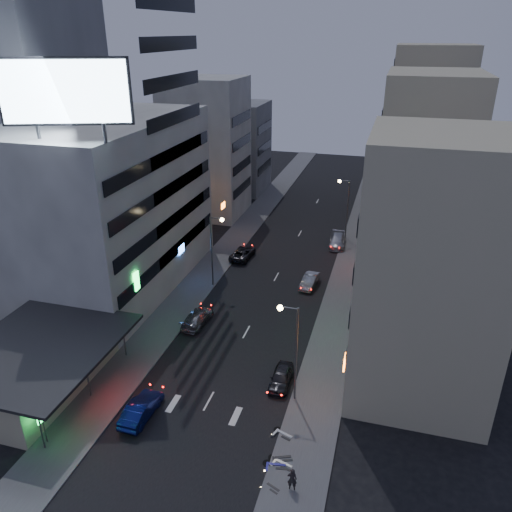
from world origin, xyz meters
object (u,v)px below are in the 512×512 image
at_px(scooter_black_a, 281,484).
at_px(scooter_black_b, 291,449).
at_px(scooter_silver_b, 293,430).
at_px(scooter_blue, 287,457).
at_px(parked_car_right_far, 338,241).
at_px(person, 292,479).
at_px(road_car_blue, 141,409).
at_px(parked_car_right_near, 281,377).
at_px(road_car_silver, 197,318).
at_px(parked_car_left, 243,253).
at_px(scooter_silver_a, 293,459).
at_px(parked_car_right_mid, 310,281).

relative_size(scooter_black_a, scooter_black_b, 0.84).
xyz_separation_m(scooter_black_a, scooter_silver_b, (-0.17, 4.56, 0.10)).
bearing_deg(scooter_blue, parked_car_right_far, -6.77).
bearing_deg(scooter_black_b, parked_car_right_far, -19.02).
distance_m(person, scooter_black_b, 2.69).
bearing_deg(person, parked_car_right_far, -94.22).
bearing_deg(scooter_blue, road_car_blue, 73.21).
bearing_deg(parked_car_right_near, road_car_silver, 145.64).
xyz_separation_m(parked_car_left, person, (13.09, -32.15, 0.28)).
bearing_deg(parked_car_left, scooter_silver_b, 117.37).
bearing_deg(scooter_silver_b, road_car_silver, 64.74).
bearing_deg(scooter_black_b, scooter_silver_a, 178.56).
height_order(parked_car_right_near, parked_car_left, parked_car_left).
relative_size(parked_car_right_far, road_car_silver, 1.06).
distance_m(parked_car_left, person, 34.71).
distance_m(parked_car_right_mid, road_car_silver, 13.97).
xyz_separation_m(scooter_black_a, scooter_blue, (-0.10, 2.09, 0.10)).
xyz_separation_m(parked_car_right_near, parked_car_right_far, (0.72, 29.48, 0.06)).
relative_size(parked_car_left, scooter_black_a, 2.95).
bearing_deg(parked_car_right_mid, scooter_silver_a, -76.42).
xyz_separation_m(parked_car_right_far, scooter_black_a, (1.60, -39.49, -0.10)).
bearing_deg(road_car_blue, parked_car_right_far, -104.05).
relative_size(parked_car_right_far, scooter_black_a, 3.05).
bearing_deg(parked_car_right_far, parked_car_right_near, -95.78).
bearing_deg(road_car_blue, scooter_silver_a, 173.42).
distance_m(parked_car_right_mid, scooter_silver_a, 25.47).
height_order(parked_car_right_near, scooter_black_a, parked_car_right_near).
bearing_deg(parked_car_right_mid, scooter_silver_b, -76.88).
bearing_deg(road_car_silver, scooter_silver_b, 137.47).
bearing_deg(parked_car_left, parked_car_right_near, 117.93).
bearing_deg(scooter_silver_b, parked_car_left, 43.71).
bearing_deg(scooter_silver_a, scooter_black_b, 36.69).
xyz_separation_m(parked_car_right_far, scooter_black_b, (1.64, -36.59, -0.01)).
relative_size(person, scooter_black_a, 1.01).
height_order(scooter_silver_a, scooter_blue, scooter_blue).
bearing_deg(road_car_silver, parked_car_right_near, 148.78).
relative_size(scooter_black_b, scooter_silver_b, 0.98).
xyz_separation_m(road_car_blue, person, (11.96, -3.32, 0.21)).
xyz_separation_m(road_car_silver, person, (12.81, -16.34, 0.26)).
bearing_deg(road_car_blue, scooter_black_a, 163.41).
bearing_deg(road_car_silver, road_car_blue, 96.38).
distance_m(road_car_silver, scooter_blue, 18.90).
bearing_deg(road_car_silver, scooter_blue, 132.35).
distance_m(scooter_black_a, scooter_silver_a, 2.07).
height_order(parked_car_right_near, scooter_silver_b, scooter_silver_b).
xyz_separation_m(scooter_silver_a, scooter_blue, (-0.46, 0.06, 0.00)).
bearing_deg(scooter_black_b, road_car_blue, 64.85).
relative_size(parked_car_right_far, road_car_blue, 1.11).
distance_m(parked_car_left, scooter_black_a, 34.75).
distance_m(scooter_silver_a, scooter_silver_b, 2.58).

